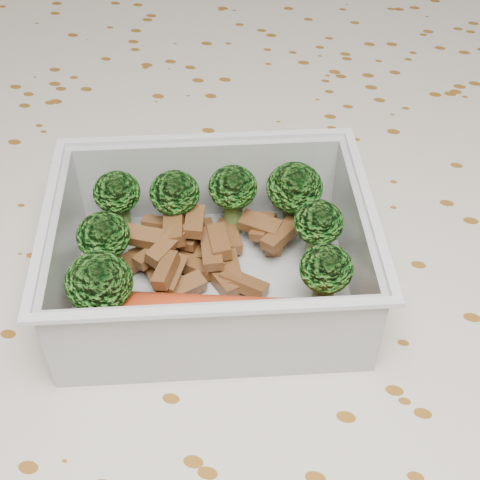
# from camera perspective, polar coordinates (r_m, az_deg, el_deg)

# --- Properties ---
(dining_table) EXTENTS (1.40, 0.90, 0.75)m
(dining_table) POSITION_cam_1_polar(r_m,az_deg,el_deg) (0.47, -0.58, -9.88)
(dining_table) COLOR brown
(dining_table) RESTS_ON ground
(tablecloth) EXTENTS (1.46, 0.96, 0.19)m
(tablecloth) POSITION_cam_1_polar(r_m,az_deg,el_deg) (0.43, -0.63, -5.98)
(tablecloth) COLOR beige
(tablecloth) RESTS_ON dining_table
(lunch_container) EXTENTS (0.21, 0.18, 0.06)m
(lunch_container) POSITION_cam_1_polar(r_m,az_deg,el_deg) (0.37, -2.44, -1.98)
(lunch_container) COLOR silver
(lunch_container) RESTS_ON tablecloth
(broccoli_florets) EXTENTS (0.15, 0.13, 0.05)m
(broccoli_florets) POSITION_cam_1_polar(r_m,az_deg,el_deg) (0.37, -3.00, 1.25)
(broccoli_florets) COLOR #608C3F
(broccoli_florets) RESTS_ON lunch_container
(meat_pile) EXTENTS (0.10, 0.09, 0.03)m
(meat_pile) POSITION_cam_1_polar(r_m,az_deg,el_deg) (0.39, -3.46, -0.88)
(meat_pile) COLOR brown
(meat_pile) RESTS_ON lunch_container
(sausage) EXTENTS (0.15, 0.05, 0.02)m
(sausage) POSITION_cam_1_polar(r_m,az_deg,el_deg) (0.35, -1.61, -6.73)
(sausage) COLOR red
(sausage) RESTS_ON lunch_container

